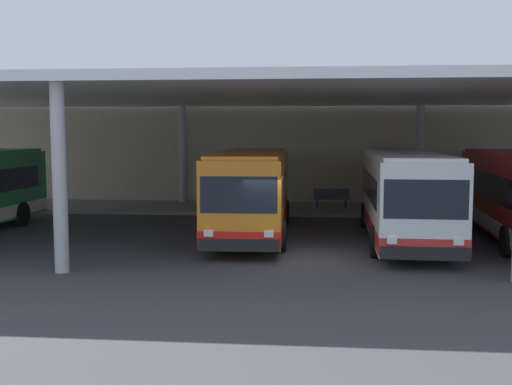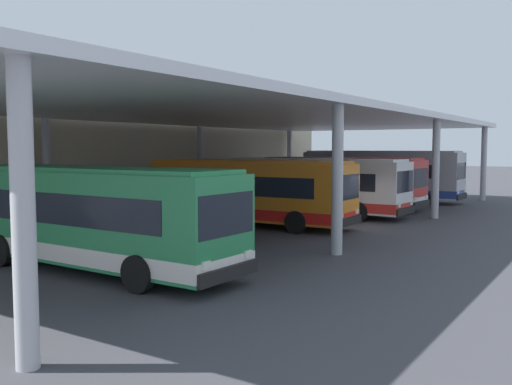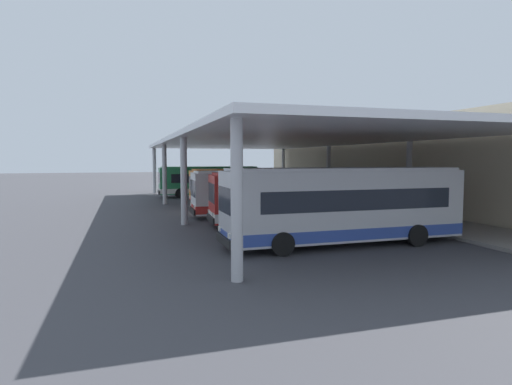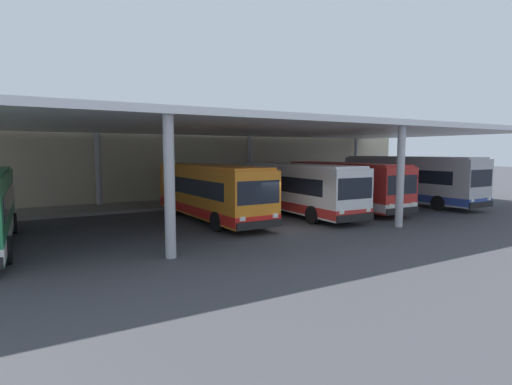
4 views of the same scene
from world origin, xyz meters
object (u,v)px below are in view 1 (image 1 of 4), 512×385
(bench_waiting, at_px, (331,198))
(trash_bin, at_px, (267,197))
(bus_middle_bay, at_px, (404,195))
(bus_second_bay, at_px, (252,191))

(bench_waiting, distance_m, trash_bin, 3.22)
(trash_bin, bearing_deg, bus_middle_bay, -55.02)
(trash_bin, bearing_deg, bus_second_bay, -89.85)
(bus_second_bay, distance_m, bench_waiting, 8.19)
(bus_middle_bay, distance_m, trash_bin, 9.78)
(bus_second_bay, distance_m, trash_bin, 7.29)
(bus_second_bay, height_order, trash_bin, bus_second_bay)
(bench_waiting, height_order, trash_bin, trash_bin)
(bus_middle_bay, xyz_separation_m, trash_bin, (-5.58, 7.97, -0.98))
(bus_second_bay, xyz_separation_m, bus_middle_bay, (5.56, -0.75, 0.00))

